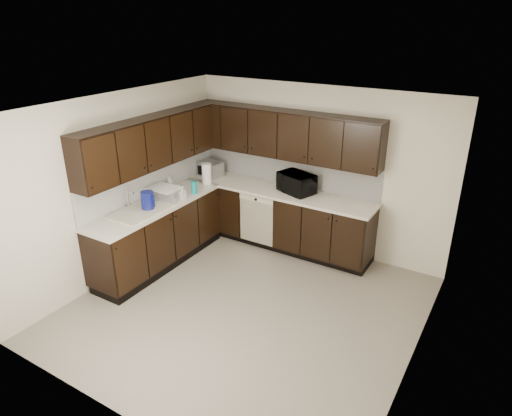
{
  "coord_description": "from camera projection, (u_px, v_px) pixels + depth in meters",
  "views": [
    {
      "loc": [
        2.57,
        -4.01,
        3.42
      ],
      "look_at": [
        -0.22,
        0.6,
        1.1
      ],
      "focal_mm": 32.0,
      "sensor_mm": 36.0,
      "label": 1
    }
  ],
  "objects": [
    {
      "name": "floor",
      "position": [
        246.0,
        308.0,
        5.73
      ],
      "size": [
        4.0,
        4.0,
        0.0
      ],
      "primitive_type": "plane",
      "color": "gray",
      "rests_on": "ground"
    },
    {
      "name": "paper_towel_roll",
      "position": [
        207.0,
        174.0,
        7.1
      ],
      "size": [
        0.17,
        0.17,
        0.32
      ],
      "primitive_type": "cylinder",
      "rotation": [
        0.0,
        0.0,
        0.18
      ],
      "color": "white",
      "rests_on": "countertop"
    },
    {
      "name": "storage_bin",
      "position": [
        164.0,
        193.0,
        6.54
      ],
      "size": [
        0.51,
        0.45,
        0.17
      ],
      "primitive_type": "cube",
      "rotation": [
        0.0,
        0.0,
        0.35
      ],
      "color": "silver",
      "rests_on": "countertop"
    },
    {
      "name": "backsplash",
      "position": [
        224.0,
        173.0,
        6.88
      ],
      "size": [
        3.0,
        2.8,
        0.48
      ],
      "color": "white",
      "rests_on": "countertop"
    },
    {
      "name": "upper_cabinets",
      "position": [
        225.0,
        138.0,
        6.5
      ],
      "size": [
        3.0,
        2.8,
        0.7
      ],
      "color": "black",
      "rests_on": "wall_back"
    },
    {
      "name": "sink",
      "position": [
        140.0,
        216.0,
        6.17
      ],
      "size": [
        0.54,
        0.82,
        0.42
      ],
      "color": "beige",
      "rests_on": "countertop"
    },
    {
      "name": "soap_bottle_a",
      "position": [
        182.0,
        193.0,
        6.56
      ],
      "size": [
        0.08,
        0.08,
        0.18
      ],
      "primitive_type": "imported",
      "rotation": [
        0.0,
        0.0,
        0.01
      ],
      "color": "gray",
      "rests_on": "countertop"
    },
    {
      "name": "ceiling",
      "position": [
        244.0,
        108.0,
        4.74
      ],
      "size": [
        4.0,
        4.0,
        0.0
      ],
      "primitive_type": "plane",
      "rotation": [
        3.14,
        0.0,
        0.0
      ],
      "color": "white",
      "rests_on": "wall_back"
    },
    {
      "name": "teal_tumbler",
      "position": [
        194.0,
        188.0,
        6.74
      ],
      "size": [
        0.09,
        0.09,
        0.19
      ],
      "primitive_type": "cylinder",
      "rotation": [
        0.0,
        0.0,
        -0.13
      ],
      "color": "#0D9999",
      "rests_on": "countertop"
    },
    {
      "name": "toaster_oven",
      "position": [
        210.0,
        169.0,
        7.47
      ],
      "size": [
        0.41,
        0.33,
        0.23
      ],
      "primitive_type": "cube",
      "rotation": [
        0.0,
        0.0,
        -0.17
      ],
      "color": "#B4B4B7",
      "rests_on": "countertop"
    },
    {
      "name": "blue_pitcher",
      "position": [
        147.0,
        201.0,
        6.17
      ],
      "size": [
        0.21,
        0.21,
        0.26
      ],
      "primitive_type": "cylinder",
      "rotation": [
        0.0,
        0.0,
        -0.26
      ],
      "color": "navy",
      "rests_on": "countertop"
    },
    {
      "name": "dishwasher",
      "position": [
        257.0,
        217.0,
        6.95
      ],
      "size": [
        0.58,
        0.04,
        0.78
      ],
      "color": "beige",
      "rests_on": "lower_cabinets"
    },
    {
      "name": "wall_right",
      "position": [
        425.0,
        263.0,
        4.28
      ],
      "size": [
        0.02,
        4.0,
        2.5
      ],
      "primitive_type": "cube",
      "color": "beige",
      "rests_on": "floor"
    },
    {
      "name": "countertop",
      "position": [
        228.0,
        197.0,
        6.71
      ],
      "size": [
        3.03,
        2.83,
        0.04
      ],
      "color": "beige",
      "rests_on": "lower_cabinets"
    },
    {
      "name": "microwave",
      "position": [
        296.0,
        183.0,
        6.76
      ],
      "size": [
        0.62,
        0.51,
        0.29
      ],
      "primitive_type": "imported",
      "rotation": [
        0.0,
        0.0,
        -0.33
      ],
      "color": "black",
      "rests_on": "countertop"
    },
    {
      "name": "lower_cabinets",
      "position": [
        229.0,
        227.0,
        6.92
      ],
      "size": [
        3.0,
        2.8,
        0.9
      ],
      "color": "black",
      "rests_on": "floor"
    },
    {
      "name": "soap_bottle_b",
      "position": [
        170.0,
        183.0,
        6.85
      ],
      "size": [
        0.11,
        0.11,
        0.24
      ],
      "primitive_type": "imported",
      "rotation": [
        0.0,
        0.0,
        0.16
      ],
      "color": "gray",
      "rests_on": "countertop"
    },
    {
      "name": "wall_front",
      "position": [
        112.0,
        306.0,
        3.66
      ],
      "size": [
        4.0,
        0.02,
        2.5
      ],
      "primitive_type": "cube",
      "color": "beige",
      "rests_on": "floor"
    },
    {
      "name": "wall_left",
      "position": [
        121.0,
        186.0,
        6.19
      ],
      "size": [
        0.02,
        4.0,
        2.5
      ],
      "primitive_type": "cube",
      "color": "beige",
      "rests_on": "floor"
    },
    {
      "name": "wall_back",
      "position": [
        317.0,
        170.0,
        6.81
      ],
      "size": [
        4.0,
        0.02,
        2.5
      ],
      "primitive_type": "cube",
      "color": "beige",
      "rests_on": "floor"
    }
  ]
}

